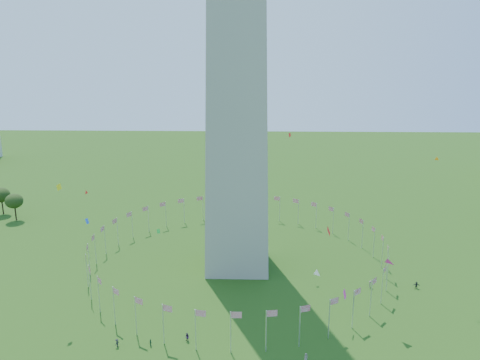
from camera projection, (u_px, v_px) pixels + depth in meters
name	position (u px, v px, depth m)	size (l,w,h in m)	color
flag_ring	(238.00, 251.00, 129.94)	(80.24, 80.24, 9.00)	silver
kites_aloft	(292.00, 245.00, 101.15)	(116.97, 76.24, 32.42)	#CC2699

